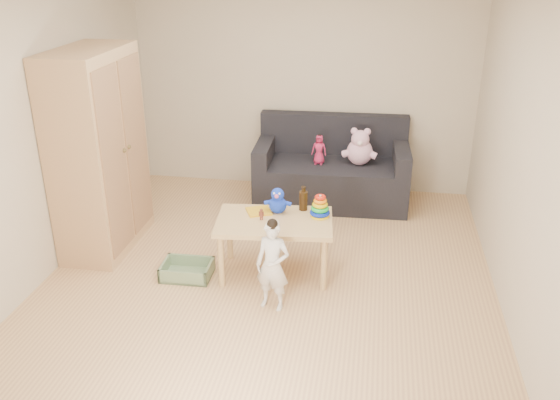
% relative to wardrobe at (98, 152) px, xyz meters
% --- Properties ---
extents(room, '(4.50, 4.50, 4.50)m').
position_rel_wardrobe_xyz_m(room, '(1.72, -0.36, 0.33)').
color(room, tan).
rests_on(room, ground).
extents(wardrobe, '(0.54, 1.08, 1.94)m').
position_rel_wardrobe_xyz_m(wardrobe, '(0.00, 0.00, 0.00)').
color(wardrobe, tan).
rests_on(wardrobe, ground).
extents(sofa, '(1.76, 0.93, 0.49)m').
position_rel_wardrobe_xyz_m(sofa, '(2.12, 1.43, -0.73)').
color(sofa, black).
rests_on(sofa, ground).
extents(play_table, '(1.09, 0.75, 0.54)m').
position_rel_wardrobe_xyz_m(play_table, '(1.75, -0.30, -0.70)').
color(play_table, tan).
rests_on(play_table, ground).
extents(storage_bin, '(0.45, 0.35, 0.13)m').
position_rel_wardrobe_xyz_m(storage_bin, '(0.97, -0.50, -0.90)').
color(storage_bin, gray).
rests_on(storage_bin, ground).
extents(toddler, '(0.32, 0.24, 0.77)m').
position_rel_wardrobe_xyz_m(toddler, '(1.83, -0.85, -0.59)').
color(toddler, silver).
rests_on(toddler, ground).
extents(pink_bear, '(0.36, 0.33, 0.36)m').
position_rel_wardrobe_xyz_m(pink_bear, '(2.43, 1.42, -0.31)').
color(pink_bear, '#F4B4D8').
rests_on(pink_bear, sofa).
extents(doll, '(0.18, 0.13, 0.33)m').
position_rel_wardrobe_xyz_m(doll, '(1.97, 1.35, -0.32)').
color(doll, '#CC2657').
rests_on(doll, sofa).
extents(ring_stacker, '(0.18, 0.18, 0.21)m').
position_rel_wardrobe_xyz_m(ring_stacker, '(2.14, -0.17, -0.35)').
color(ring_stacker, yellow).
rests_on(ring_stacker, play_table).
extents(brown_bottle, '(0.08, 0.08, 0.23)m').
position_rel_wardrobe_xyz_m(brown_bottle, '(1.98, -0.04, -0.33)').
color(brown_bottle, black).
rests_on(brown_bottle, play_table).
extents(blue_plush, '(0.22, 0.18, 0.25)m').
position_rel_wardrobe_xyz_m(blue_plush, '(1.76, -0.14, -0.31)').
color(blue_plush, blue).
rests_on(blue_plush, play_table).
extents(wooden_figure, '(0.05, 0.04, 0.11)m').
position_rel_wardrobe_xyz_m(wooden_figure, '(1.64, -0.32, -0.38)').
color(wooden_figure, brown).
rests_on(wooden_figure, play_table).
extents(yellow_book, '(0.28, 0.28, 0.02)m').
position_rel_wardrobe_xyz_m(yellow_book, '(1.58, -0.16, -0.42)').
color(yellow_book, gold).
rests_on(yellow_book, play_table).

